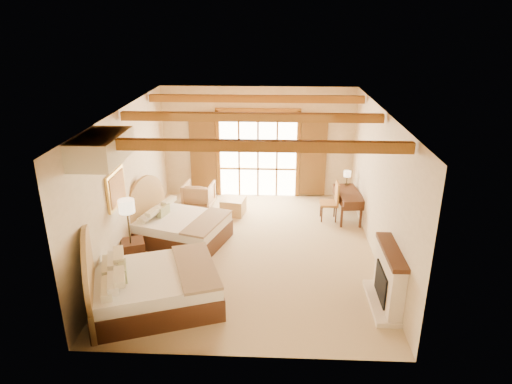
# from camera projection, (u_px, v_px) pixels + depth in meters

# --- Properties ---
(floor) EXTENTS (7.00, 7.00, 0.00)m
(floor) POSITION_uv_depth(u_px,v_px,m) (252.00, 250.00, 10.45)
(floor) COLOR tan
(floor) RESTS_ON ground
(wall_back) EXTENTS (5.50, 0.00, 5.50)m
(wall_back) POSITION_uv_depth(u_px,v_px,m) (258.00, 143.00, 13.13)
(wall_back) COLOR beige
(wall_back) RESTS_ON ground
(wall_left) EXTENTS (0.00, 7.00, 7.00)m
(wall_left) POSITION_uv_depth(u_px,v_px,m) (126.00, 183.00, 9.99)
(wall_left) COLOR beige
(wall_left) RESTS_ON ground
(wall_right) EXTENTS (0.00, 7.00, 7.00)m
(wall_right) POSITION_uv_depth(u_px,v_px,m) (379.00, 187.00, 9.76)
(wall_right) COLOR beige
(wall_right) RESTS_ON ground
(ceiling) EXTENTS (7.00, 7.00, 0.00)m
(ceiling) POSITION_uv_depth(u_px,v_px,m) (251.00, 111.00, 9.29)
(ceiling) COLOR #AD622F
(ceiling) RESTS_ON ground
(ceiling_beams) EXTENTS (5.39, 4.60, 0.18)m
(ceiling_beams) POSITION_uv_depth(u_px,v_px,m) (251.00, 117.00, 9.34)
(ceiling_beams) COLOR #95551F
(ceiling_beams) RESTS_ON ceiling
(french_doors) EXTENTS (3.95, 0.08, 2.60)m
(french_doors) POSITION_uv_depth(u_px,v_px,m) (258.00, 155.00, 13.20)
(french_doors) COLOR white
(french_doors) RESTS_ON ground
(fireplace) EXTENTS (0.46, 1.40, 1.16)m
(fireplace) POSITION_uv_depth(u_px,v_px,m) (388.00, 281.00, 8.29)
(fireplace) COLOR beige
(fireplace) RESTS_ON ground
(painting) EXTENTS (0.06, 0.95, 0.75)m
(painting) POSITION_uv_depth(u_px,v_px,m) (116.00, 188.00, 9.24)
(painting) COLOR #E2B651
(painting) RESTS_ON wall_left
(canopy_valance) EXTENTS (0.70, 1.40, 0.45)m
(canopy_valance) POSITION_uv_depth(u_px,v_px,m) (101.00, 148.00, 7.62)
(canopy_valance) COLOR #F6EEC8
(canopy_valance) RESTS_ON ceiling
(bed_near) EXTENTS (2.79, 2.35, 1.49)m
(bed_near) POSITION_uv_depth(u_px,v_px,m) (146.00, 284.00, 8.31)
(bed_near) COLOR #432411
(bed_near) RESTS_ON floor
(bed_far) EXTENTS (2.44, 2.05, 1.32)m
(bed_far) POSITION_uv_depth(u_px,v_px,m) (175.00, 226.00, 10.74)
(bed_far) COLOR #432411
(bed_far) RESTS_ON floor
(nightstand) EXTENTS (0.61, 0.61, 0.56)m
(nightstand) POSITION_uv_depth(u_px,v_px,m) (134.00, 253.00, 9.76)
(nightstand) COLOR #432411
(nightstand) RESTS_ON floor
(floor_lamp) EXTENTS (0.33, 0.33, 1.54)m
(floor_lamp) POSITION_uv_depth(u_px,v_px,m) (127.00, 211.00, 9.30)
(floor_lamp) COLOR #3B301E
(floor_lamp) RESTS_ON floor
(armchair) EXTENTS (0.87, 0.89, 0.73)m
(armchair) POSITION_uv_depth(u_px,v_px,m) (199.00, 195.00, 12.67)
(armchair) COLOR #A78057
(armchair) RESTS_ON floor
(ottoman) EXTENTS (0.69, 0.69, 0.44)m
(ottoman) POSITION_uv_depth(u_px,v_px,m) (233.00, 206.00, 12.30)
(ottoman) COLOR #AF874D
(ottoman) RESTS_ON floor
(desk) EXTENTS (0.70, 1.38, 0.72)m
(desk) POSITION_uv_depth(u_px,v_px,m) (348.00, 204.00, 12.02)
(desk) COLOR #432411
(desk) RESTS_ON floor
(desk_chair) EXTENTS (0.46, 0.46, 1.03)m
(desk_chair) POSITION_uv_depth(u_px,v_px,m) (329.00, 208.00, 11.91)
(desk_chair) COLOR #975E2E
(desk_chair) RESTS_ON floor
(desk_lamp) EXTENTS (0.20, 0.20, 0.39)m
(desk_lamp) POSITION_uv_depth(u_px,v_px,m) (347.00, 174.00, 12.33)
(desk_lamp) COLOR #3B301E
(desk_lamp) RESTS_ON desk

